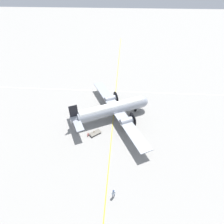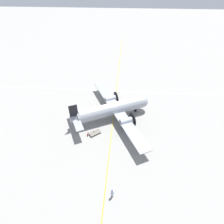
# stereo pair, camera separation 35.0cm
# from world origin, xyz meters

# --- Properties ---
(ground_plane) EXTENTS (300.00, 300.00, 0.00)m
(ground_plane) POSITION_xyz_m (0.00, 0.00, 0.00)
(ground_plane) COLOR gray
(apron_line_eastwest) EXTENTS (120.00, 0.16, 0.01)m
(apron_line_eastwest) POSITION_xyz_m (0.00, -0.29, 0.00)
(apron_line_eastwest) COLOR gold
(apron_line_eastwest) RESTS_ON ground_plane
(apron_line_northsouth) EXTENTS (0.16, 120.00, 0.01)m
(apron_line_northsouth) POSITION_xyz_m (11.27, 0.00, 0.00)
(apron_line_northsouth) COLOR silver
(apron_line_northsouth) RESTS_ON ground_plane
(airliner_main) EXTENTS (23.93, 17.82, 5.80)m
(airliner_main) POSITION_xyz_m (0.19, -0.38, 2.53)
(airliner_main) COLOR #9399A3
(airliner_main) RESTS_ON ground_plane
(crew_foreground) EXTENTS (0.37, 0.52, 1.66)m
(crew_foreground) POSITION_xyz_m (-17.76, -1.43, 1.04)
(crew_foreground) COLOR navy
(crew_foreground) RESTS_ON ground_plane
(suitcase_near_door) EXTENTS (0.37, 0.12, 0.47)m
(suitcase_near_door) POSITION_xyz_m (-5.03, 3.36, 0.22)
(suitcase_near_door) COLOR #47331E
(suitcase_near_door) RESTS_ON ground_plane
(suitcase_upright_spare) EXTENTS (0.45, 0.15, 0.59)m
(suitcase_upright_spare) POSITION_xyz_m (-5.88, 4.46, 0.28)
(suitcase_upright_spare) COLOR maroon
(suitcase_upright_spare) RESTS_ON ground_plane
(baggage_cart) EXTENTS (2.41, 2.57, 0.56)m
(baggage_cart) POSITION_xyz_m (-5.27, 3.10, 0.28)
(baggage_cart) COLOR #6B665B
(baggage_cart) RESTS_ON ground_plane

